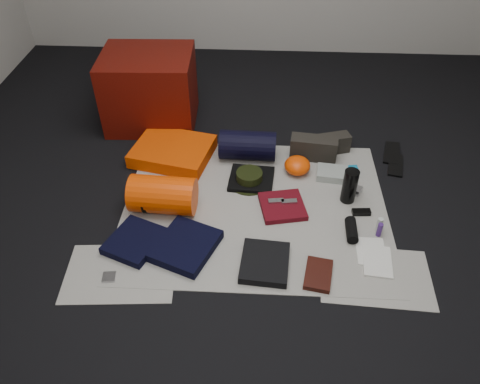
{
  "coord_description": "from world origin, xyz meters",
  "views": [
    {
      "loc": [
        0.02,
        -2.1,
        1.96
      ],
      "look_at": [
        -0.09,
        0.02,
        0.1
      ],
      "focal_mm": 35.0,
      "sensor_mm": 36.0,
      "label": 1
    }
  ],
  "objects_px": {
    "red_cabinet": "(150,89)",
    "sleeping_pad": "(173,151)",
    "stuff_sack": "(163,195)",
    "navy_duffel": "(248,145)",
    "paperback_book": "(318,274)",
    "compact_camera": "(353,189)",
    "water_bottle": "(350,186)"
  },
  "relations": [
    {
      "from": "sleeping_pad",
      "to": "stuff_sack",
      "type": "xyz_separation_m",
      "value": [
        0.03,
        -0.53,
        0.07
      ]
    },
    {
      "from": "sleeping_pad",
      "to": "navy_duffel",
      "type": "bearing_deg",
      "value": 2.27
    },
    {
      "from": "red_cabinet",
      "to": "paperback_book",
      "type": "distance_m",
      "value": 1.88
    },
    {
      "from": "water_bottle",
      "to": "paperback_book",
      "type": "relative_size",
      "value": 1.07
    },
    {
      "from": "stuff_sack",
      "to": "compact_camera",
      "type": "distance_m",
      "value": 1.19
    },
    {
      "from": "navy_duffel",
      "to": "compact_camera",
      "type": "relative_size",
      "value": 3.55
    },
    {
      "from": "sleeping_pad",
      "to": "compact_camera",
      "type": "bearing_deg",
      "value": -14.42
    },
    {
      "from": "sleeping_pad",
      "to": "red_cabinet",
      "type": "bearing_deg",
      "value": 115.79
    },
    {
      "from": "sleeping_pad",
      "to": "compact_camera",
      "type": "height_order",
      "value": "sleeping_pad"
    },
    {
      "from": "red_cabinet",
      "to": "sleeping_pad",
      "type": "bearing_deg",
      "value": -66.37
    },
    {
      "from": "red_cabinet",
      "to": "sleeping_pad",
      "type": "height_order",
      "value": "red_cabinet"
    },
    {
      "from": "navy_duffel",
      "to": "paperback_book",
      "type": "bearing_deg",
      "value": -66.34
    },
    {
      "from": "sleeping_pad",
      "to": "water_bottle",
      "type": "distance_m",
      "value": 1.22
    },
    {
      "from": "paperback_book",
      "to": "red_cabinet",
      "type": "bearing_deg",
      "value": 138.49
    },
    {
      "from": "water_bottle",
      "to": "compact_camera",
      "type": "bearing_deg",
      "value": 61.44
    },
    {
      "from": "red_cabinet",
      "to": "navy_duffel",
      "type": "distance_m",
      "value": 0.88
    },
    {
      "from": "compact_camera",
      "to": "navy_duffel",
      "type": "bearing_deg",
      "value": -173.17
    },
    {
      "from": "compact_camera",
      "to": "paperback_book",
      "type": "relative_size",
      "value": 0.51
    },
    {
      "from": "sleeping_pad",
      "to": "paperback_book",
      "type": "relative_size",
      "value": 2.42
    },
    {
      "from": "stuff_sack",
      "to": "water_bottle",
      "type": "height_order",
      "value": "stuff_sack"
    },
    {
      "from": "sleeping_pad",
      "to": "stuff_sack",
      "type": "distance_m",
      "value": 0.53
    },
    {
      "from": "navy_duffel",
      "to": "red_cabinet",
      "type": "bearing_deg",
      "value": 150.64
    },
    {
      "from": "paperback_book",
      "to": "compact_camera",
      "type": "bearing_deg",
      "value": 79.19
    },
    {
      "from": "red_cabinet",
      "to": "navy_duffel",
      "type": "bearing_deg",
      "value": -33.15
    },
    {
      "from": "water_bottle",
      "to": "paperback_book",
      "type": "height_order",
      "value": "water_bottle"
    },
    {
      "from": "red_cabinet",
      "to": "paperback_book",
      "type": "bearing_deg",
      "value": -53.98
    },
    {
      "from": "red_cabinet",
      "to": "stuff_sack",
      "type": "relative_size",
      "value": 1.66
    },
    {
      "from": "compact_camera",
      "to": "red_cabinet",
      "type": "bearing_deg",
      "value": -176.0
    },
    {
      "from": "compact_camera",
      "to": "paperback_book",
      "type": "distance_m",
      "value": 0.74
    },
    {
      "from": "stuff_sack",
      "to": "navy_duffel",
      "type": "relative_size",
      "value": 1.02
    },
    {
      "from": "compact_camera",
      "to": "paperback_book",
      "type": "height_order",
      "value": "compact_camera"
    },
    {
      "from": "paperback_book",
      "to": "navy_duffel",
      "type": "bearing_deg",
      "value": 122.34
    }
  ]
}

